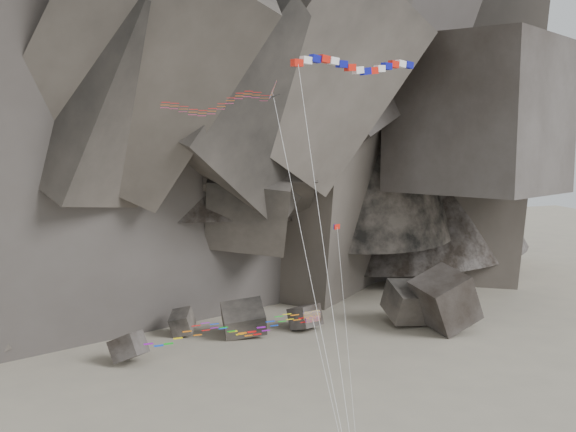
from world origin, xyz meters
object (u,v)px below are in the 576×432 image
object	(u,v)px
delta_kite	(213,103)
parafoil_kite	(227,328)
banner_kite	(357,67)
pennant_kite	(341,274)

from	to	relation	value
delta_kite	parafoil_kite	xyz separation A→B (m)	(0.63, -0.75, -16.53)
banner_kite	delta_kite	bearing A→B (deg)	156.30
pennant_kite	delta_kite	bearing A→B (deg)	143.16
parafoil_kite	pennant_kite	bearing A→B (deg)	-1.54
delta_kite	banner_kite	xyz separation A→B (m)	(10.78, -1.08, 2.73)
banner_kite	parafoil_kite	size ratio (longest dim) A/B	2.00
delta_kite	parafoil_kite	distance (m)	16.56
delta_kite	banner_kite	distance (m)	11.17
parafoil_kite	pennant_kite	world-z (taller)	pennant_kite
banner_kite	pennant_kite	size ratio (longest dim) A/B	1.77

